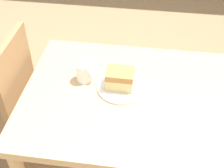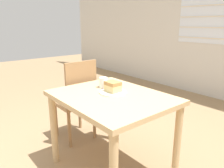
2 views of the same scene
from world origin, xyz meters
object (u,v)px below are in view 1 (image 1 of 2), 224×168
(dining_table_near, at_px, (127,111))
(cake_slice, at_px, (120,78))
(chair_near_window, at_px, (5,106))
(plate, at_px, (122,87))
(coffee_mug, at_px, (85,72))

(dining_table_near, relative_size, cake_slice, 7.71)
(chair_near_window, bearing_deg, plate, 89.38)
(plate, height_order, coffee_mug, coffee_mug)
(chair_near_window, xyz_separation_m, cake_slice, (0.63, -0.00, 0.28))
(plate, distance_m, coffee_mug, 0.19)
(plate, relative_size, coffee_mug, 2.40)
(plate, relative_size, cake_slice, 1.84)
(chair_near_window, height_order, coffee_mug, chair_near_window)
(coffee_mug, bearing_deg, plate, -11.03)
(cake_slice, bearing_deg, dining_table_near, -47.42)
(dining_table_near, relative_size, chair_near_window, 1.05)
(dining_table_near, distance_m, cake_slice, 0.18)
(cake_slice, xyz_separation_m, coffee_mug, (-0.18, 0.03, -0.01))
(chair_near_window, relative_size, plate, 3.99)
(plate, height_order, cake_slice, cake_slice)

